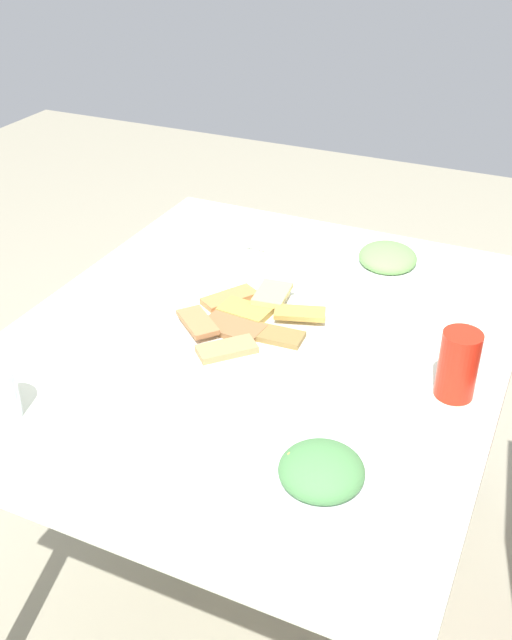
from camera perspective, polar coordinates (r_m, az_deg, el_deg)
ground_plane at (r=1.88m, az=0.20°, el=-19.32°), size 6.00×6.00×0.00m
dining_table at (r=1.45m, az=0.24°, el=-3.56°), size 1.08×0.91×0.70m
pide_platter at (r=1.41m, az=-0.53°, el=-0.43°), size 0.31×0.30×0.04m
salad_plate_greens at (r=1.66m, az=10.13°, el=4.61°), size 0.20×0.20×0.05m
salad_plate_rice at (r=1.09m, az=5.00°, el=-11.77°), size 0.22×0.22×0.06m
soda_can at (r=1.26m, az=15.36°, el=-3.37°), size 0.09×0.09×0.12m
paper_napkin at (r=1.79m, az=0.94°, el=6.50°), size 0.14×0.14×0.00m
fork at (r=1.79m, az=0.41°, el=6.72°), size 0.16×0.02×0.00m
spoon at (r=1.78m, az=1.48°, el=6.51°), size 0.16×0.02×0.00m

